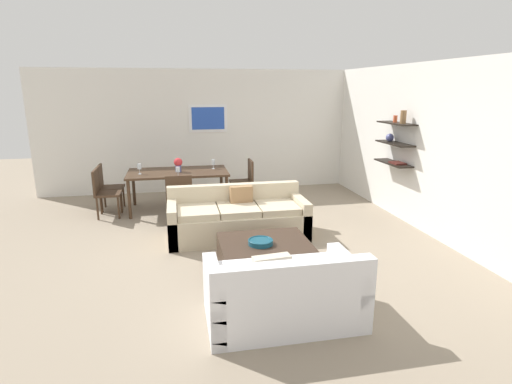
{
  "coord_description": "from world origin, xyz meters",
  "views": [
    {
      "loc": [
        -0.93,
        -5.72,
        2.3
      ],
      "look_at": [
        0.25,
        0.2,
        0.75
      ],
      "focal_mm": 28.58,
      "sensor_mm": 36.0,
      "label": 1
    }
  ],
  "objects_px": {
    "dining_chair_left_near": "(103,190)",
    "dining_chair_right_far": "(245,178)",
    "dining_chair_foot": "(179,196)",
    "centerpiece_vase": "(178,164)",
    "coffee_table": "(265,256)",
    "decorative_bowl": "(261,242)",
    "sofa_beige": "(238,219)",
    "dining_chair_left_far": "(107,184)",
    "wine_glass_left_near": "(139,167)",
    "dining_table": "(178,175)",
    "wine_glass_right_far": "(213,163)",
    "loveseat_white": "(284,294)",
    "wine_glass_foot": "(178,170)"
  },
  "relations": [
    {
      "from": "sofa_beige",
      "to": "centerpiece_vase",
      "type": "height_order",
      "value": "centerpiece_vase"
    },
    {
      "from": "decorative_bowl",
      "to": "coffee_table",
      "type": "bearing_deg",
      "value": 44.83
    },
    {
      "from": "wine_glass_right_far",
      "to": "sofa_beige",
      "type": "bearing_deg",
      "value": -84.12
    },
    {
      "from": "dining_chair_left_near",
      "to": "dining_table",
      "type": "bearing_deg",
      "value": 9.68
    },
    {
      "from": "coffee_table",
      "to": "decorative_bowl",
      "type": "distance_m",
      "value": 0.25
    },
    {
      "from": "loveseat_white",
      "to": "dining_table",
      "type": "xyz_separation_m",
      "value": [
        -0.96,
        4.2,
        0.39
      ]
    },
    {
      "from": "coffee_table",
      "to": "dining_chair_left_far",
      "type": "height_order",
      "value": "dining_chair_left_far"
    },
    {
      "from": "dining_chair_foot",
      "to": "centerpiece_vase",
      "type": "relative_size",
      "value": 3.3
    },
    {
      "from": "sofa_beige",
      "to": "coffee_table",
      "type": "height_order",
      "value": "sofa_beige"
    },
    {
      "from": "centerpiece_vase",
      "to": "dining_table",
      "type": "bearing_deg",
      "value": 105.44
    },
    {
      "from": "loveseat_white",
      "to": "dining_chair_right_far",
      "type": "distance_m",
      "value": 4.45
    },
    {
      "from": "dining_table",
      "to": "dining_chair_foot",
      "type": "relative_size",
      "value": 2.13
    },
    {
      "from": "dining_chair_left_near",
      "to": "decorative_bowl",
      "type": "bearing_deg",
      "value": -50.76
    },
    {
      "from": "dining_chair_right_far",
      "to": "loveseat_white",
      "type": "bearing_deg",
      "value": -94.92
    },
    {
      "from": "dining_table",
      "to": "wine_glass_right_far",
      "type": "xyz_separation_m",
      "value": [
        0.69,
        0.13,
        0.19
      ]
    },
    {
      "from": "wine_glass_right_far",
      "to": "loveseat_white",
      "type": "bearing_deg",
      "value": -86.4
    },
    {
      "from": "loveseat_white",
      "to": "decorative_bowl",
      "type": "bearing_deg",
      "value": 89.74
    },
    {
      "from": "dining_chair_left_far",
      "to": "dining_chair_foot",
      "type": "distance_m",
      "value": 1.77
    },
    {
      "from": "dining_chair_left_far",
      "to": "wine_glass_foot",
      "type": "height_order",
      "value": "wine_glass_foot"
    },
    {
      "from": "dining_chair_left_near",
      "to": "wine_glass_left_near",
      "type": "height_order",
      "value": "wine_glass_left_near"
    },
    {
      "from": "wine_glass_foot",
      "to": "coffee_table",
      "type": "bearing_deg",
      "value": -67.78
    },
    {
      "from": "dining_chair_foot",
      "to": "sofa_beige",
      "type": "bearing_deg",
      "value": -42.3
    },
    {
      "from": "sofa_beige",
      "to": "wine_glass_foot",
      "type": "relative_size",
      "value": 12.72
    },
    {
      "from": "centerpiece_vase",
      "to": "dining_chair_right_far",
      "type": "bearing_deg",
      "value": 11.76
    },
    {
      "from": "dining_table",
      "to": "centerpiece_vase",
      "type": "relative_size",
      "value": 7.05
    },
    {
      "from": "sofa_beige",
      "to": "dining_chair_left_far",
      "type": "height_order",
      "value": "dining_chair_left_far"
    },
    {
      "from": "loveseat_white",
      "to": "wine_glass_left_near",
      "type": "bearing_deg",
      "value": 112.13
    },
    {
      "from": "decorative_bowl",
      "to": "wine_glass_left_near",
      "type": "bearing_deg",
      "value": 119.49
    },
    {
      "from": "sofa_beige",
      "to": "loveseat_white",
      "type": "height_order",
      "value": "same"
    },
    {
      "from": "sofa_beige",
      "to": "loveseat_white",
      "type": "relative_size",
      "value": 1.4
    },
    {
      "from": "sofa_beige",
      "to": "wine_glass_right_far",
      "type": "relative_size",
      "value": 11.88
    },
    {
      "from": "dining_table",
      "to": "wine_glass_left_near",
      "type": "distance_m",
      "value": 0.73
    },
    {
      "from": "dining_chair_left_near",
      "to": "dining_chair_right_far",
      "type": "distance_m",
      "value": 2.73
    },
    {
      "from": "decorative_bowl",
      "to": "wine_glass_right_far",
      "type": "relative_size",
      "value": 1.75
    },
    {
      "from": "sofa_beige",
      "to": "coffee_table",
      "type": "xyz_separation_m",
      "value": [
        0.16,
        -1.28,
        -0.1
      ]
    },
    {
      "from": "sofa_beige",
      "to": "dining_chair_left_near",
      "type": "height_order",
      "value": "dining_chair_left_near"
    },
    {
      "from": "dining_chair_foot",
      "to": "decorative_bowl",
      "type": "bearing_deg",
      "value": -65.71
    },
    {
      "from": "sofa_beige",
      "to": "decorative_bowl",
      "type": "bearing_deg",
      "value": -86.3
    },
    {
      "from": "dining_table",
      "to": "centerpiece_vase",
      "type": "bearing_deg",
      "value": -74.56
    },
    {
      "from": "wine_glass_left_near",
      "to": "centerpiece_vase",
      "type": "height_order",
      "value": "centerpiece_vase"
    },
    {
      "from": "dining_table",
      "to": "dining_chair_left_far",
      "type": "distance_m",
      "value": 1.38
    },
    {
      "from": "loveseat_white",
      "to": "dining_table",
      "type": "distance_m",
      "value": 4.33
    },
    {
      "from": "decorative_bowl",
      "to": "wine_glass_left_near",
      "type": "distance_m",
      "value": 3.41
    },
    {
      "from": "coffee_table",
      "to": "dining_table",
      "type": "relative_size",
      "value": 0.61
    },
    {
      "from": "wine_glass_foot",
      "to": "centerpiece_vase",
      "type": "distance_m",
      "value": 0.4
    },
    {
      "from": "loveseat_white",
      "to": "wine_glass_foot",
      "type": "relative_size",
      "value": 9.12
    },
    {
      "from": "loveseat_white",
      "to": "decorative_bowl",
      "type": "relative_size",
      "value": 4.85
    },
    {
      "from": "decorative_bowl",
      "to": "dining_chair_foot",
      "type": "bearing_deg",
      "value": 114.29
    },
    {
      "from": "dining_table",
      "to": "wine_glass_foot",
      "type": "xyz_separation_m",
      "value": [
        -0.0,
        -0.45,
        0.18
      ]
    },
    {
      "from": "coffee_table",
      "to": "wine_glass_left_near",
      "type": "xyz_separation_m",
      "value": [
        -1.73,
        2.87,
        0.7
      ]
    }
  ]
}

